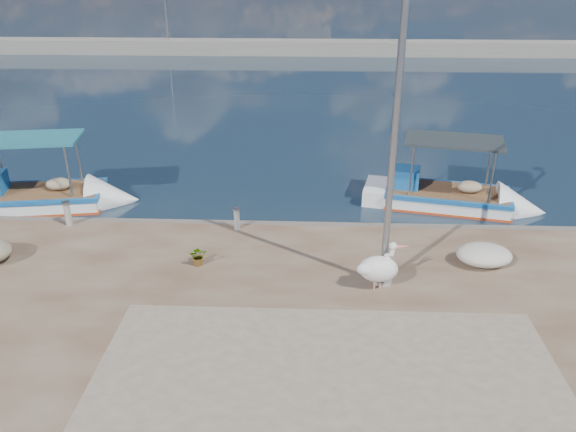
{
  "coord_description": "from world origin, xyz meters",
  "views": [
    {
      "loc": [
        0.6,
        -10.18,
        7.8
      ],
      "look_at": [
        0.0,
        3.8,
        1.3
      ],
      "focal_mm": 35.0,
      "sensor_mm": 36.0,
      "label": 1
    }
  ],
  "objects_px": {
    "boat_right": "(445,199)",
    "lamp_post": "(393,155)",
    "bollard_near": "(237,218)",
    "pelican": "(379,268)",
    "boat_left": "(38,200)"
  },
  "relations": [
    {
      "from": "boat_left",
      "to": "bollard_near",
      "type": "bearing_deg",
      "value": -28.4
    },
    {
      "from": "boat_left",
      "to": "bollard_near",
      "type": "xyz_separation_m",
      "value": [
        7.16,
        -2.49,
        0.64
      ]
    },
    {
      "from": "pelican",
      "to": "lamp_post",
      "type": "distance_m",
      "value": 2.75
    },
    {
      "from": "pelican",
      "to": "bollard_near",
      "type": "xyz_separation_m",
      "value": [
        -3.81,
        3.1,
        -0.21
      ]
    },
    {
      "from": "boat_right",
      "to": "lamp_post",
      "type": "height_order",
      "value": "lamp_post"
    },
    {
      "from": "boat_right",
      "to": "pelican",
      "type": "bearing_deg",
      "value": -103.2
    },
    {
      "from": "boat_right",
      "to": "lamp_post",
      "type": "relative_size",
      "value": 0.85
    },
    {
      "from": "boat_left",
      "to": "pelican",
      "type": "bearing_deg",
      "value": -36.21
    },
    {
      "from": "boat_left",
      "to": "pelican",
      "type": "height_order",
      "value": "boat_left"
    },
    {
      "from": "pelican",
      "to": "boat_left",
      "type": "bearing_deg",
      "value": 134.47
    },
    {
      "from": "boat_right",
      "to": "pelican",
      "type": "relative_size",
      "value": 4.71
    },
    {
      "from": "boat_right",
      "to": "pelican",
      "type": "distance_m",
      "value": 6.97
    },
    {
      "from": "pelican",
      "to": "bollard_near",
      "type": "distance_m",
      "value": 4.91
    },
    {
      "from": "pelican",
      "to": "boat_right",
      "type": "bearing_deg",
      "value": 46.22
    },
    {
      "from": "bollard_near",
      "to": "pelican",
      "type": "bearing_deg",
      "value": -39.11
    }
  ]
}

